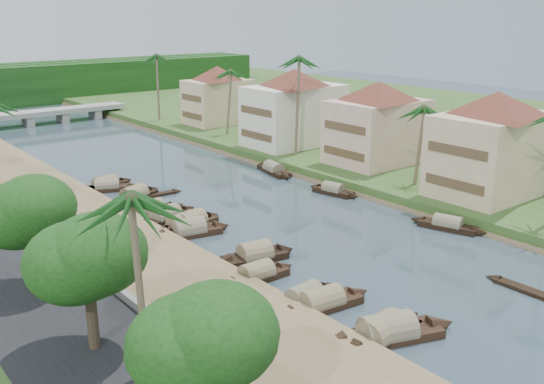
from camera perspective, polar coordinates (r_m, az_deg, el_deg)
ground at (r=52.00m, az=6.38°, el=-4.64°), size 220.00×220.00×0.00m
left_bank at (r=59.94m, az=-18.74°, el=-2.13°), size 10.00×180.00×0.80m
right_bank at (r=78.21m, az=5.91°, el=3.13°), size 16.00×180.00×1.20m
retaining_wall at (r=58.48m, az=-22.66°, el=-2.03°), size 0.40×180.00×1.10m
far_right_fill at (r=107.03m, az=20.26°, el=5.84°), size 60.00×220.00×1.15m
bridge at (r=112.73m, az=-20.59°, el=6.91°), size 28.00×4.00×2.40m
building_near at (r=63.64m, az=20.11°, el=4.40°), size 14.85×14.85×10.20m
building_mid at (r=73.77m, az=9.88°, el=6.54°), size 14.11×14.11×9.70m
building_far at (r=82.85m, az=2.11°, el=8.04°), size 15.59×15.59×10.20m
building_distant at (r=99.31m, az=-5.11°, el=9.14°), size 12.62×12.62×9.20m
sampan_0 at (r=37.60m, az=10.80°, el=-12.93°), size 9.53×5.00×2.45m
sampan_1 at (r=37.53m, az=10.31°, el=-12.97°), size 8.13×2.55×2.36m
sampan_2 at (r=40.51m, az=4.71°, el=-10.39°), size 8.17×2.57×2.13m
sampan_3 at (r=41.16m, az=3.05°, el=-9.91°), size 7.00×2.11×1.90m
sampan_4 at (r=44.36m, az=-1.46°, el=-7.84°), size 6.94×1.80×2.00m
sampan_5 at (r=47.71m, az=-1.61°, el=-6.00°), size 7.38×3.02×2.29m
sampan_6 at (r=53.33m, az=-7.79°, el=-3.66°), size 7.98×3.29×2.31m
sampan_7 at (r=55.09m, az=-8.37°, el=-3.02°), size 7.84×3.32×2.07m
sampan_8 at (r=55.36m, az=-7.55°, el=-2.88°), size 7.21×2.97×2.19m
sampan_9 at (r=57.23m, az=-9.99°, el=-2.34°), size 8.29×3.77×2.08m
sampan_10 at (r=59.36m, az=-11.47°, el=-1.72°), size 7.71×2.06×2.12m
sampan_11 at (r=64.31m, az=-12.82°, el=-0.37°), size 7.67×4.27×2.18m
sampan_12 at (r=68.17m, az=-15.27°, el=0.41°), size 7.38×4.14×1.83m
sampan_13 at (r=69.11m, az=-15.43°, el=0.62°), size 7.42×2.79×2.02m
sampan_14 at (r=56.56m, az=16.22°, el=-3.01°), size 3.43×7.35×1.82m
sampan_15 at (r=64.96m, az=5.80°, el=0.13°), size 2.48×6.56×1.79m
sampan_16 at (r=73.08m, az=0.16°, el=2.10°), size 3.05×8.26×2.01m
canoe_0 at (r=46.27m, az=22.98°, el=-8.59°), size 0.96×6.79×0.90m
canoe_1 at (r=44.55m, az=-0.91°, el=-8.16°), size 5.03×2.79×0.83m
canoe_2 at (r=65.27m, az=-10.70°, el=-0.28°), size 5.72×1.18×0.83m
palm_1 at (r=64.46m, az=13.81°, el=7.50°), size 3.20×3.20×9.58m
palm_2 at (r=75.70m, az=2.39°, el=12.25°), size 3.20×3.20×13.66m
palm_3 at (r=89.65m, az=-4.28°, el=11.14°), size 3.20×3.20×10.78m
palm_4 at (r=28.34m, az=-12.72°, el=-0.85°), size 3.20×3.20×10.85m
palm_7 at (r=103.31m, az=-10.86°, el=12.35°), size 3.20×3.20×12.15m
tree_0 at (r=23.66m, az=-6.52°, el=-13.80°), size 4.80×4.80×7.52m
tree_1 at (r=32.84m, az=-17.05°, el=-6.05°), size 5.24×5.24×7.37m
tree_2 at (r=41.52m, az=-22.13°, el=-1.81°), size 5.25×5.25×7.36m
tree_6 at (r=86.94m, az=4.15°, el=8.64°), size 4.15×4.15×7.35m
person_near at (r=38.75m, az=-7.41°, el=-9.85°), size 0.60×0.69×1.59m
person_far at (r=48.73m, az=-16.20°, el=-4.63°), size 1.05×1.05×1.71m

